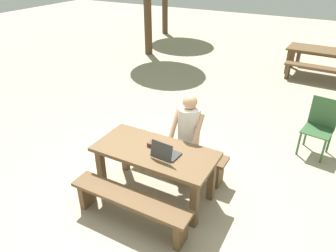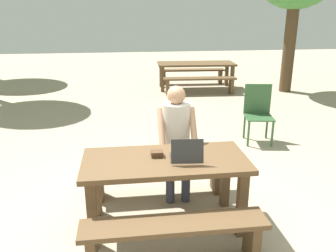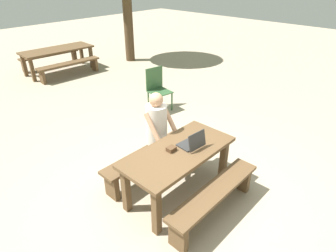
# 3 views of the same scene
# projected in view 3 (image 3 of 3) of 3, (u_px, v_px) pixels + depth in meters

# --- Properties ---
(ground_plane) EXTENTS (30.00, 30.00, 0.00)m
(ground_plane) POSITION_uv_depth(u_px,v_px,m) (178.00, 192.00, 4.15)
(ground_plane) COLOR tan
(picnic_table_front) EXTENTS (1.61, 0.76, 0.73)m
(picnic_table_front) POSITION_uv_depth(u_px,v_px,m) (179.00, 158.00, 3.86)
(picnic_table_front) COLOR brown
(picnic_table_front) RESTS_ON ground
(bench_near) EXTENTS (1.59, 0.30, 0.43)m
(bench_near) POSITION_uv_depth(u_px,v_px,m) (214.00, 196.00, 3.63)
(bench_near) COLOR brown
(bench_near) RESTS_ON ground
(bench_far) EXTENTS (1.59, 0.30, 0.43)m
(bench_far) POSITION_uv_depth(u_px,v_px,m) (148.00, 158.00, 4.37)
(bench_far) COLOR brown
(bench_far) RESTS_ON ground
(laptop) EXTENTS (0.32, 0.30, 0.25)m
(laptop) POSITION_uv_depth(u_px,v_px,m) (192.00, 143.00, 3.85)
(laptop) COLOR #2D2D2D
(laptop) RESTS_ON picnic_table_front
(small_pouch) EXTENTS (0.12, 0.09, 0.06)m
(small_pouch) POSITION_uv_depth(u_px,v_px,m) (171.00, 149.00, 3.78)
(small_pouch) COLOR #4C331E
(small_pouch) RESTS_ON picnic_table_front
(person_seated) EXTENTS (0.43, 0.42, 1.32)m
(person_seated) POSITION_uv_depth(u_px,v_px,m) (158.00, 128.00, 4.26)
(person_seated) COLOR #333847
(person_seated) RESTS_ON ground
(plastic_chair) EXTENTS (0.51, 0.51, 0.94)m
(plastic_chair) POSITION_uv_depth(u_px,v_px,m) (158.00, 88.00, 6.40)
(plastic_chair) COLOR #335933
(plastic_chair) RESTS_ON ground
(picnic_table_mid) EXTENTS (2.11, 0.92, 0.71)m
(picnic_table_mid) POSITION_uv_depth(u_px,v_px,m) (57.00, 52.00, 8.66)
(picnic_table_mid) COLOR brown
(picnic_table_mid) RESTS_ON ground
(bench_mid_south) EXTENTS (1.88, 0.39, 0.43)m
(bench_mid_south) POSITION_uv_depth(u_px,v_px,m) (69.00, 66.00, 8.38)
(bench_mid_south) COLOR brown
(bench_mid_south) RESTS_ON ground
(bench_mid_north) EXTENTS (1.88, 0.39, 0.43)m
(bench_mid_north) POSITION_uv_depth(u_px,v_px,m) (50.00, 57.00, 9.21)
(bench_mid_north) COLOR brown
(bench_mid_north) RESTS_ON ground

